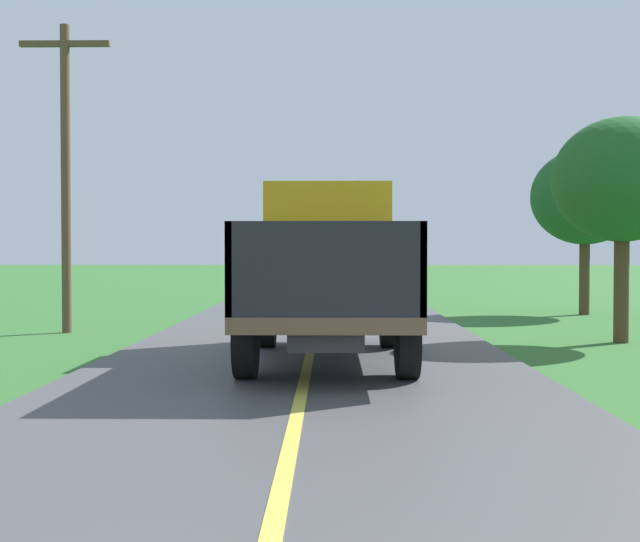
# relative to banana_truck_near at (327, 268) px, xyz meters

# --- Properties ---
(banana_truck_near) EXTENTS (2.38, 5.82, 2.80)m
(banana_truck_near) POSITION_rel_banana_truck_near_xyz_m (0.00, 0.00, 0.00)
(banana_truck_near) COLOR #2D2D30
(banana_truck_near) RESTS_ON road_surface
(utility_pole_roadside) EXTENTS (1.91, 0.20, 6.52)m
(utility_pole_roadside) POSITION_rel_banana_truck_near_xyz_m (-5.57, 4.05, 2.06)
(utility_pole_roadside) COLOR brown
(utility_pole_roadside) RESTS_ON ground
(roadside_tree_near_left) EXTENTS (2.91, 2.91, 4.54)m
(roadside_tree_near_left) POSITION_rel_banana_truck_near_xyz_m (6.98, 9.02, 1.74)
(roadside_tree_near_left) COLOR #4C3823
(roadside_tree_near_left) RESTS_ON ground
(roadside_tree_mid_right) EXTENTS (2.62, 2.62, 4.27)m
(roadside_tree_mid_right) POSITION_rel_banana_truck_near_xyz_m (5.57, 2.36, 1.60)
(roadside_tree_mid_right) COLOR #4C3823
(roadside_tree_mid_right) RESTS_ON ground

